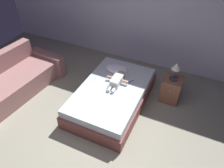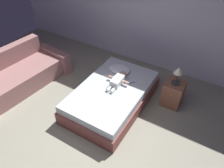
# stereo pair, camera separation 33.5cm
# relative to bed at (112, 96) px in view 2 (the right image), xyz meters

# --- Properties ---
(ground_plane) EXTENTS (8.00, 8.00, 0.00)m
(ground_plane) POSITION_rel_bed_xyz_m (0.03, -1.19, -0.21)
(ground_plane) COLOR gray
(wall_behind_bed) EXTENTS (8.00, 0.12, 2.73)m
(wall_behind_bed) POSITION_rel_bed_xyz_m (0.03, 1.81, 1.15)
(wall_behind_bed) COLOR silver
(wall_behind_bed) RESTS_ON ground_plane
(bed) EXTENTS (1.24, 1.98, 0.44)m
(bed) POSITION_rel_bed_xyz_m (0.00, 0.00, 0.00)
(bed) COLOR brown
(bed) RESTS_ON ground_plane
(pillow) EXTENTS (0.47, 0.34, 0.11)m
(pillow) POSITION_rel_bed_xyz_m (-0.15, 0.55, 0.28)
(pillow) COLOR white
(pillow) RESTS_ON bed
(baby) EXTENTS (0.45, 0.60, 0.15)m
(baby) POSITION_rel_bed_xyz_m (0.02, 0.20, 0.29)
(baby) COLOR white
(baby) RESTS_ON bed
(toothbrush) EXTENTS (0.08, 0.14, 0.02)m
(toothbrush) POSITION_rel_bed_xyz_m (0.27, 0.36, 0.23)
(toothbrush) COLOR blue
(toothbrush) RESTS_ON bed
(couch) EXTENTS (1.20, 2.24, 0.81)m
(couch) POSITION_rel_bed_xyz_m (-2.10, -0.56, 0.06)
(couch) COLOR #9F6E6B
(couch) RESTS_ON ground_plane
(nightstand) EXTENTS (0.38, 0.41, 0.54)m
(nightstand) POSITION_rel_bed_xyz_m (1.03, 0.65, 0.05)
(nightstand) COLOR brown
(nightstand) RESTS_ON ground_plane
(lamp) EXTENTS (0.18, 0.18, 0.37)m
(lamp) POSITION_rel_bed_xyz_m (1.03, 0.65, 0.59)
(lamp) COLOR #333338
(lamp) RESTS_ON nightstand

